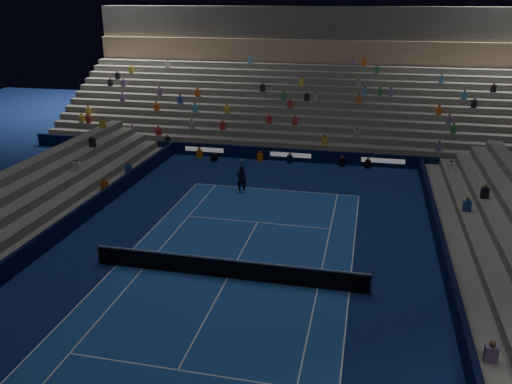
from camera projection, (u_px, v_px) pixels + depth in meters
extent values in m
plane|color=navy|center=(228.00, 278.00, 23.68)|extent=(90.00, 90.00, 0.00)
cube|color=#1C479B|center=(228.00, 278.00, 23.68)|extent=(10.97, 23.77, 0.01)
cube|color=black|center=(291.00, 155.00, 40.42)|extent=(44.00, 0.25, 1.00)
cube|color=black|center=(453.00, 293.00, 21.54)|extent=(0.25, 37.00, 1.00)
cube|color=black|center=(37.00, 247.00, 25.47)|extent=(0.25, 37.00, 1.00)
cube|color=#63635E|center=(293.00, 155.00, 41.42)|extent=(44.00, 1.00, 0.50)
cube|color=#63635E|center=(295.00, 148.00, 42.24)|extent=(44.00, 1.00, 1.00)
cube|color=#63635E|center=(296.00, 142.00, 43.07)|extent=(44.00, 1.00, 1.50)
cube|color=#63635E|center=(298.00, 136.00, 43.90)|extent=(44.00, 1.00, 2.00)
cube|color=#63635E|center=(300.00, 131.00, 44.72)|extent=(44.00, 1.00, 2.50)
cube|color=#63635E|center=(302.00, 125.00, 45.55)|extent=(44.00, 1.00, 3.00)
cube|color=#63635E|center=(303.00, 120.00, 46.38)|extent=(44.00, 1.00, 3.50)
cube|color=#63635E|center=(305.00, 115.00, 47.20)|extent=(44.00, 1.00, 4.00)
cube|color=#63635E|center=(306.00, 110.00, 48.03)|extent=(44.00, 1.00, 4.50)
cube|color=#63635E|center=(308.00, 105.00, 48.85)|extent=(44.00, 1.00, 5.00)
cube|color=#63635E|center=(309.00, 100.00, 49.68)|extent=(44.00, 1.00, 5.50)
cube|color=#63635E|center=(311.00, 96.00, 50.51)|extent=(44.00, 1.00, 6.00)
cube|color=#9C7E60|center=(313.00, 52.00, 50.07)|extent=(44.00, 0.60, 2.20)
cube|color=#444442|center=(316.00, 23.00, 50.44)|extent=(44.00, 2.40, 3.00)
cube|color=slate|center=(472.00, 301.00, 21.46)|extent=(1.00, 37.00, 0.50)
cube|color=slate|center=(499.00, 298.00, 21.17)|extent=(1.00, 37.00, 1.00)
cube|color=slate|center=(23.00, 250.00, 25.72)|extent=(1.00, 37.00, 0.50)
cube|color=slate|center=(4.00, 244.00, 25.84)|extent=(1.00, 37.00, 1.00)
cylinder|color=#B2B2B7|center=(98.00, 253.00, 24.79)|extent=(0.10, 0.10, 1.10)
cylinder|color=#B2B2B7|center=(372.00, 283.00, 22.19)|extent=(0.10, 0.10, 1.10)
cube|color=black|center=(227.00, 269.00, 23.52)|extent=(12.80, 0.03, 0.90)
cube|color=white|center=(227.00, 260.00, 23.35)|extent=(12.80, 0.04, 0.08)
imported|color=black|center=(241.00, 179.00, 33.79)|extent=(0.78, 0.66, 1.82)
cube|color=black|center=(214.00, 157.00, 40.62)|extent=(0.50, 0.58, 0.57)
cylinder|color=black|center=(213.00, 157.00, 40.16)|extent=(0.21, 0.37, 0.16)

